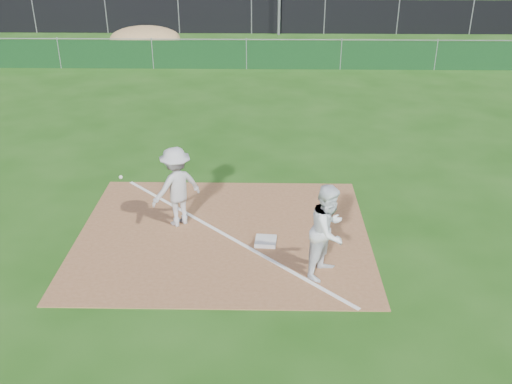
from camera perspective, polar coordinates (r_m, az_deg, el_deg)
ground at (r=20.19m, az=-1.44°, el=8.77°), size 90.00×90.00×0.00m
infield_dirt at (r=11.92m, az=-3.28°, el=-4.25°), size 6.00×5.00×0.02m
foul_line at (r=11.91m, az=-3.28°, el=-4.18°), size 5.01×5.01×0.01m
green_fence at (r=24.86m, az=-0.96°, el=13.54°), size 44.00×0.05×1.20m
dirt_mound at (r=28.88m, az=-11.02°, el=14.84°), size 3.38×2.60×1.17m
black_fence at (r=32.66m, az=-0.46°, el=17.13°), size 46.00×0.04×1.80m
parking_lot at (r=37.74m, az=-0.24°, el=16.98°), size 46.00×9.00×0.01m
first_base at (r=11.56m, az=0.98°, el=-4.94°), size 0.46×0.46×0.09m
play_at_first at (r=12.01m, az=-7.96°, el=0.52°), size 1.86×1.20×1.74m
runner at (r=10.33m, az=7.25°, el=-3.88°), size 1.04×1.10×1.80m
car_left at (r=37.25m, az=-10.68°, el=17.61°), size 4.51×2.02×1.50m
car_mid at (r=36.32m, az=-3.46°, el=17.80°), size 4.79×2.09×1.53m
car_right at (r=38.27m, az=9.48°, el=17.78°), size 4.90×3.24×1.32m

